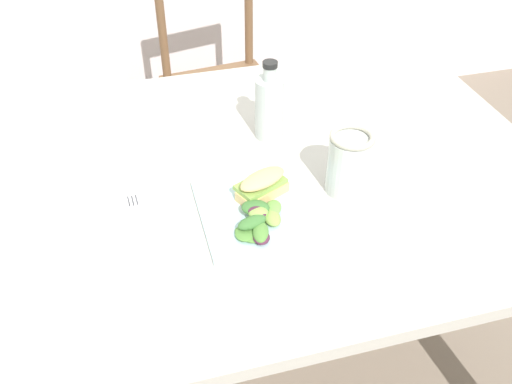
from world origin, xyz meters
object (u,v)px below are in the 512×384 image
chair_wooden_far (220,86)px  fork_on_napkin (137,220)px  plate_lunch (261,210)px  bottle_cold_brew (269,110)px  mason_jar_iced_tea (349,165)px  dining_table (246,209)px  sandwich_half_front (262,185)px

chair_wooden_far → fork_on_napkin: chair_wooden_far is taller
chair_wooden_far → plate_lunch: size_ratio=3.57×
bottle_cold_brew → mason_jar_iced_tea: 0.26m
chair_wooden_far → bottle_cold_brew: 0.87m
bottle_cold_brew → dining_table: bearing=-125.4°
dining_table → plate_lunch: plate_lunch is taller
dining_table → sandwich_half_front: (0.01, -0.10, 0.15)m
plate_lunch → mason_jar_iced_tea: bearing=7.3°
fork_on_napkin → sandwich_half_front: bearing=0.7°
dining_table → sandwich_half_front: size_ratio=11.49×
chair_wooden_far → mason_jar_iced_tea: bearing=-86.7°
sandwich_half_front → fork_on_napkin: 0.26m
bottle_cold_brew → mason_jar_iced_tea: bearing=-67.2°
plate_lunch → fork_on_napkin: size_ratio=1.31×
dining_table → chair_wooden_far: 0.94m
chair_wooden_far → fork_on_napkin: 1.13m
dining_table → plate_lunch: 0.18m
chair_wooden_far → sandwich_half_front: size_ratio=7.30×
sandwich_half_front → bottle_cold_brew: (0.08, 0.23, 0.03)m
plate_lunch → bottle_cold_brew: bearing=70.7°
chair_wooden_far → bottle_cold_brew: bearing=-93.0°
chair_wooden_far → bottle_cold_brew: size_ratio=4.56×
mason_jar_iced_tea → dining_table: bearing=148.8°
plate_lunch → sandwich_half_front: 0.05m
dining_table → plate_lunch: size_ratio=5.62×
fork_on_napkin → bottle_cold_brew: bottle_cold_brew is taller
plate_lunch → sandwich_half_front: size_ratio=2.04×
mason_jar_iced_tea → chair_wooden_far: bearing=93.3°
plate_lunch → mason_jar_iced_tea: (0.19, 0.02, 0.06)m
plate_lunch → mason_jar_iced_tea: size_ratio=1.77×
plate_lunch → fork_on_napkin: plate_lunch is taller
chair_wooden_far → sandwich_half_front: chair_wooden_far is taller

